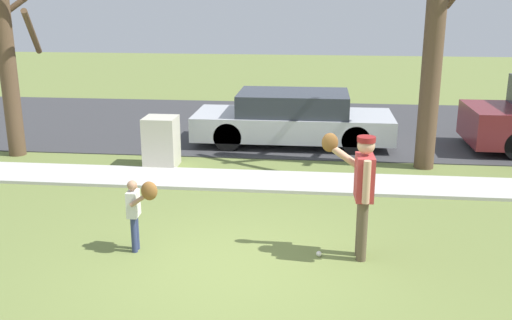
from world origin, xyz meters
The scene contains 10 objects.
ground_plane centered at (0.00, 3.50, 0.00)m, with size 48.00×48.00×0.00m, color olive.
sidewalk_strip centered at (0.00, 3.60, 0.03)m, with size 36.00×1.20×0.06m, color beige.
road_surface centered at (0.00, 8.60, 0.01)m, with size 36.00×6.80×0.02m, color #38383A.
person_adult centered at (1.63, 0.52, 1.05)m, with size 0.69×0.61×1.69m.
person_child centered at (-1.35, 0.36, 0.69)m, with size 0.46×0.40×1.06m.
baseball centered at (1.11, 0.48, 0.04)m, with size 0.07×0.07×0.07m, color white.
utility_cabinet centered at (-2.14, 4.47, 0.52)m, with size 0.65×0.64×1.03m, color beige.
street_tree_near centered at (3.24, 4.94, 2.98)m, with size 1.85×1.89×5.62m.
street_tree_far centered at (-5.55, 4.97, 2.20)m, with size 1.84×1.88×4.09m.
parked_sedan_silver centered at (0.46, 6.57, 0.62)m, with size 4.60×1.80×1.23m.
Camera 1 is at (1.04, -6.82, 3.44)m, focal length 40.83 mm.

